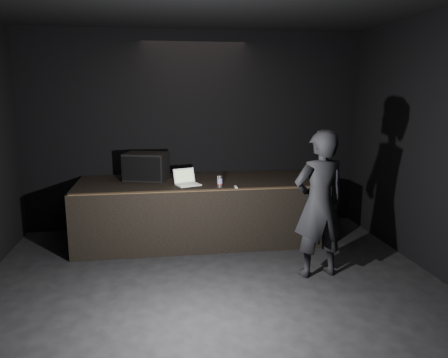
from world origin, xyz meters
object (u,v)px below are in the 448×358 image
object	(u,v)px
stage_riser	(200,210)
beer_can	(220,181)
person	(319,204)
stage_monitor	(146,166)
laptop	(186,181)

from	to	relation	value
stage_riser	beer_can	world-z (taller)	beer_can
stage_riser	person	distance (m)	2.28
stage_monitor	laptop	xyz separation A→B (m)	(0.64, -0.48, -0.16)
stage_monitor	beer_can	xyz separation A→B (m)	(1.14, -0.75, -0.14)
person	stage_monitor	bearing A→B (deg)	-48.00
stage_riser	person	world-z (taller)	person
beer_can	stage_riser	bearing A→B (deg)	117.39
beer_can	person	distance (m)	1.67
stage_riser	stage_monitor	size ratio (longest dim) A/B	5.05
laptop	beer_can	distance (m)	0.57
laptop	beer_can	bearing A→B (deg)	-49.41
stage_riser	laptop	world-z (taller)	laptop
stage_riser	laptop	size ratio (longest dim) A/B	8.99
stage_monitor	person	xyz separation A→B (m)	(2.30, -1.94, -0.23)
stage_riser	stage_monitor	distance (m)	1.16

